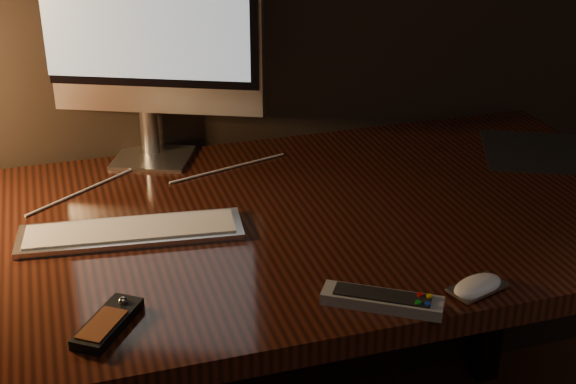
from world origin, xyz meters
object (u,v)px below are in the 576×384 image
object	(u,v)px
mouse	(477,288)
tv_remote	(382,300)
desk	(235,266)
keyboard	(131,232)
monitor	(143,21)
media_remote	(108,323)

from	to	relation	value
mouse	tv_remote	size ratio (longest dim) A/B	0.52
desk	keyboard	world-z (taller)	keyboard
monitor	media_remote	bearing A→B (deg)	-80.64
keyboard	mouse	world-z (taller)	mouse
desk	monitor	xyz separation A→B (m)	(-0.11, 0.26, 0.42)
keyboard	media_remote	xyz separation A→B (m)	(-0.07, -0.27, 0.00)
media_remote	tv_remote	xyz separation A→B (m)	(0.39, -0.06, 0.00)
tv_remote	monitor	bearing A→B (deg)	142.64
desk	keyboard	bearing A→B (deg)	-162.42
keyboard	mouse	size ratio (longest dim) A/B	4.23
monitor	mouse	bearing A→B (deg)	-35.61
media_remote	monitor	bearing A→B (deg)	20.88
tv_remote	mouse	bearing A→B (deg)	28.86
mouse	media_remote	distance (m)	0.55
keyboard	tv_remote	size ratio (longest dim) A/B	2.19
media_remote	tv_remote	size ratio (longest dim) A/B	0.76
keyboard	tv_remote	xyz separation A→B (m)	(0.32, -0.33, 0.00)
desk	keyboard	distance (m)	0.24
monitor	keyboard	bearing A→B (deg)	-81.24
desk	monitor	size ratio (longest dim) A/B	3.24
desk	monitor	bearing A→B (deg)	112.53
media_remote	tv_remote	distance (m)	0.39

